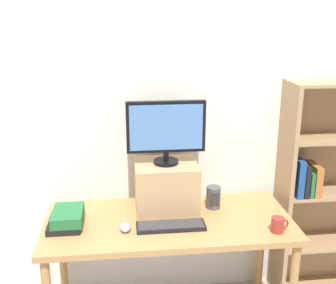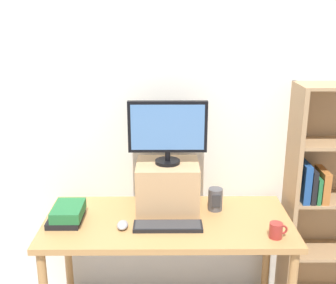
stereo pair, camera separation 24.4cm
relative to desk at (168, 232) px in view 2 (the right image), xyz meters
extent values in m
cube|color=silver|center=(0.00, 0.42, 0.63)|extent=(7.00, 0.08, 2.60)
cube|color=#B7844C|center=(0.00, 0.00, 0.06)|extent=(1.48, 0.66, 0.04)
cylinder|color=#B7844C|center=(-0.69, 0.28, -0.31)|extent=(0.05, 0.05, 0.72)
cylinder|color=#B7844C|center=(0.69, 0.28, -0.31)|extent=(0.05, 0.05, 0.72)
cube|color=tan|center=(0.80, 0.24, 0.09)|extent=(0.03, 0.28, 1.53)
cube|color=navy|center=(0.87, 0.21, 0.24)|extent=(0.04, 0.20, 0.25)
cube|color=black|center=(0.91, 0.21, 0.22)|extent=(0.03, 0.20, 0.22)
cube|color=#236B38|center=(0.95, 0.21, 0.20)|extent=(0.03, 0.20, 0.17)
cube|color=#AD662D|center=(0.99, 0.21, 0.21)|extent=(0.05, 0.20, 0.21)
cube|color=tan|center=(0.00, 0.15, 0.23)|extent=(0.38, 0.32, 0.30)
cylinder|color=black|center=(0.00, 0.15, 0.39)|extent=(0.15, 0.15, 0.02)
cylinder|color=black|center=(0.00, 0.15, 0.43)|extent=(0.03, 0.03, 0.06)
cube|color=black|center=(0.00, 0.15, 0.62)|extent=(0.48, 0.04, 0.31)
cube|color=#4C7AB7|center=(0.00, 0.13, 0.62)|extent=(0.44, 0.00, 0.28)
cube|color=black|center=(0.00, -0.10, 0.09)|extent=(0.40, 0.12, 0.02)
cube|color=#333335|center=(0.00, -0.10, 0.11)|extent=(0.37, 0.11, 0.00)
ellipsoid|color=#99999E|center=(-0.26, -0.10, 0.10)|extent=(0.06, 0.10, 0.04)
cube|color=black|center=(-0.61, -0.01, 0.10)|extent=(0.19, 0.24, 0.04)
cube|color=#236B38|center=(-0.59, -0.01, 0.15)|extent=(0.17, 0.24, 0.06)
cylinder|color=#9E2D28|center=(0.59, -0.21, 0.13)|extent=(0.07, 0.07, 0.09)
torus|color=#9E2D28|center=(0.63, -0.21, 0.13)|extent=(0.06, 0.01, 0.06)
cylinder|color=#4C4C51|center=(0.30, 0.13, 0.15)|extent=(0.09, 0.09, 0.14)
cube|color=#2D2D30|center=(0.30, 0.08, 0.16)|extent=(0.05, 0.00, 0.08)
camera|label=1|loc=(-0.26, -2.26, 1.27)|focal=45.00mm
camera|label=2|loc=(-0.01, -2.27, 1.27)|focal=45.00mm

